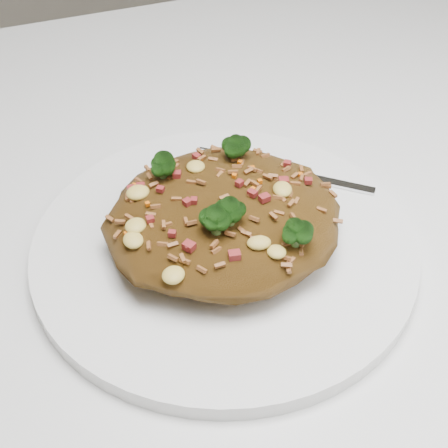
{
  "coord_description": "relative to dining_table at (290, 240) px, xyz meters",
  "views": [
    {
      "loc": [
        -0.23,
        -0.4,
        1.1
      ],
      "look_at": [
        -0.1,
        -0.07,
        0.78
      ],
      "focal_mm": 50.0,
      "sensor_mm": 36.0,
      "label": 1
    }
  ],
  "objects": [
    {
      "name": "dining_table",
      "position": [
        0.0,
        0.0,
        0.0
      ],
      "size": [
        1.2,
        0.8,
        0.75
      ],
      "color": "silver",
      "rests_on": "ground"
    },
    {
      "name": "fork",
      "position": [
        -0.02,
        -0.02,
        0.11
      ],
      "size": [
        0.13,
        0.12,
        0.0
      ],
      "rotation": [
        0.0,
        0.0,
        -0.72
      ],
      "color": "silver",
      "rests_on": "plate"
    },
    {
      "name": "plate",
      "position": [
        -0.1,
        -0.07,
        0.1
      ],
      "size": [
        0.3,
        0.3,
        0.01
      ],
      "primitive_type": "cylinder",
      "color": "white",
      "rests_on": "dining_table"
    },
    {
      "name": "fried_rice",
      "position": [
        -0.1,
        -0.07,
        0.13
      ],
      "size": [
        0.18,
        0.16,
        0.07
      ],
      "color": "brown",
      "rests_on": "plate"
    }
  ]
}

